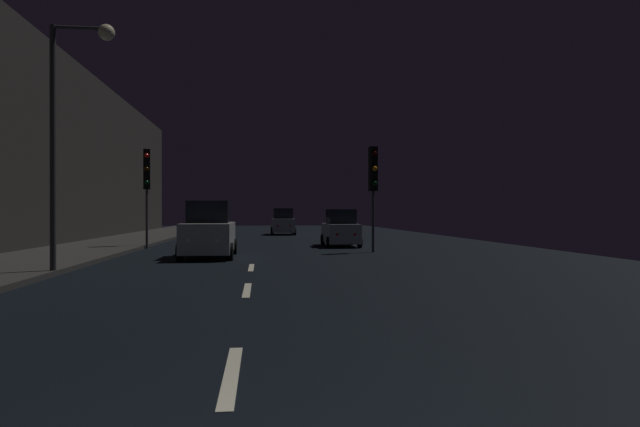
{
  "coord_description": "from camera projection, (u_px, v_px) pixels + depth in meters",
  "views": [
    {
      "loc": [
        0.32,
        -2.81,
        1.73
      ],
      "look_at": [
        2.47,
        17.13,
        1.67
      ],
      "focal_mm": 30.41,
      "sensor_mm": 36.0,
      "label": 1
    }
  ],
  "objects": [
    {
      "name": "car_parked_right_far",
      "position": [
        341.0,
        229.0,
        27.32
      ],
      "size": [
        1.7,
        3.69,
        1.86
      ],
      "rotation": [
        0.0,
        0.0,
        1.57
      ],
      "color": "#A5A8AD",
      "rests_on": "ground"
    },
    {
      "name": "lane_centerline",
      "position": [
        247.0,
        293.0,
        11.49
      ],
      "size": [
        0.16,
        13.29,
        0.01
      ],
      "color": "beige",
      "rests_on": "ground"
    },
    {
      "name": "building_facade_left",
      "position": [
        13.0,
        135.0,
        22.56
      ],
      "size": [
        0.8,
        63.0,
        9.86
      ],
      "primitive_type": "cube",
      "color": "#2D2B28",
      "rests_on": "ground"
    },
    {
      "name": "traffic_light_far_right",
      "position": [
        373.0,
        176.0,
        23.21
      ],
      "size": [
        0.36,
        0.48,
        4.53
      ],
      "rotation": [
        0.0,
        0.0,
        -1.38
      ],
      "color": "#38383A",
      "rests_on": "ground"
    },
    {
      "name": "car_approaching_headlights",
      "position": [
        209.0,
        232.0,
        20.7
      ],
      "size": [
        1.97,
        4.26,
        2.15
      ],
      "rotation": [
        0.0,
        0.0,
        -1.57
      ],
      "color": "silver",
      "rests_on": "ground"
    },
    {
      "name": "ground",
      "position": [
        255.0,
        247.0,
        27.13
      ],
      "size": [
        27.17,
        84.0,
        0.02
      ],
      "primitive_type": "cube",
      "color": "black"
    },
    {
      "name": "traffic_light_far_left",
      "position": [
        147.0,
        177.0,
        25.57
      ],
      "size": [
        0.36,
        0.48,
        4.7
      ],
      "rotation": [
        0.0,
        0.0,
        -1.41
      ],
      "color": "#38383A",
      "rests_on": "ground"
    },
    {
      "name": "sidewalk_left",
      "position": [
        103.0,
        246.0,
        26.33
      ],
      "size": [
        4.4,
        84.0,
        0.15
      ],
      "primitive_type": "cube",
      "color": "#33302D",
      "rests_on": "ground"
    },
    {
      "name": "streetlamp_overhead",
      "position": [
        71.0,
        107.0,
        14.64
      ],
      "size": [
        1.7,
        0.44,
        6.84
      ],
      "color": "#2D2D30",
      "rests_on": "ground"
    },
    {
      "name": "car_distant_taillights",
      "position": [
        283.0,
        223.0,
        41.42
      ],
      "size": [
        1.83,
        3.97,
        2.0
      ],
      "rotation": [
        0.0,
        0.0,
        1.57
      ],
      "color": "#A5A8AD",
      "rests_on": "ground"
    }
  ]
}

